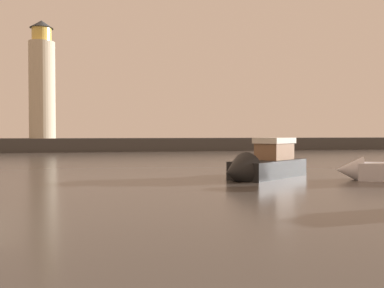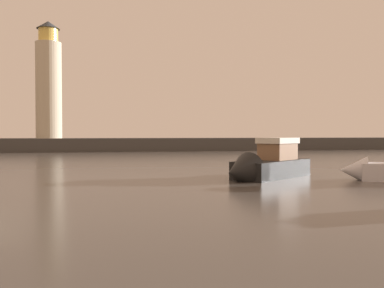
{
  "view_description": "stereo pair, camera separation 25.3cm",
  "coord_description": "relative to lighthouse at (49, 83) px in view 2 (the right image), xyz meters",
  "views": [
    {
      "loc": [
        -1.51,
        -1.63,
        2.42
      ],
      "look_at": [
        1.46,
        11.95,
        2.07
      ],
      "focal_mm": 38.89,
      "sensor_mm": 36.0,
      "label": 1
    },
    {
      "loc": [
        -1.26,
        -1.68,
        2.42
      ],
      "look_at": [
        1.46,
        11.95,
        2.07
      ],
      "focal_mm": 38.89,
      "sensor_mm": 36.0,
      "label": 2
    }
  ],
  "objects": [
    {
      "name": "motorboat_1",
      "position": [
        15.9,
        -36.9,
        -8.41
      ],
      "size": [
        6.43,
        5.49,
        2.6
      ],
      "color": "black",
      "rests_on": "ground_plane"
    },
    {
      "name": "ground_plane",
      "position": [
        9.09,
        -28.09,
        -9.11
      ],
      "size": [
        220.0,
        220.0,
        0.0
      ],
      "primitive_type": "plane",
      "color": "#4C4742"
    },
    {
      "name": "lighthouse",
      "position": [
        0.0,
        0.0,
        0.0
      ],
      "size": [
        3.34,
        3.34,
        15.47
      ],
      "color": "beige",
      "rests_on": "breakwater"
    },
    {
      "name": "breakwater",
      "position": [
        9.09,
        -0.0,
        -8.22
      ],
      "size": [
        89.33,
        5.09,
        1.78
      ],
      "primitive_type": "cube",
      "color": "#423F3D",
      "rests_on": "ground_plane"
    }
  ]
}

